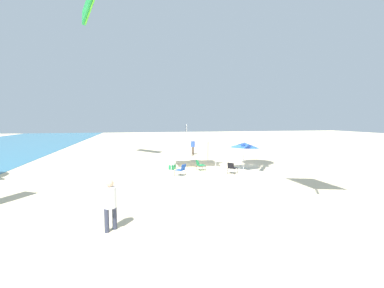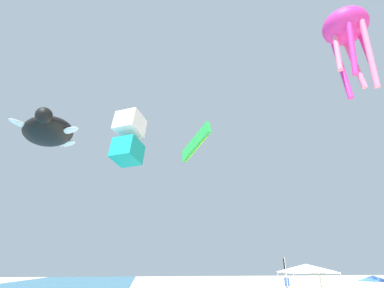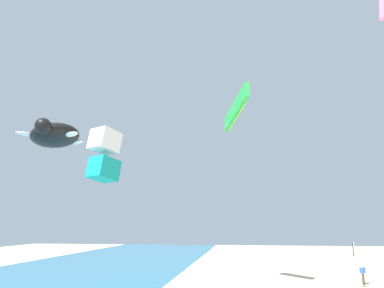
{
  "view_description": "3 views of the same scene",
  "coord_description": "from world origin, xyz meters",
  "views": [
    {
      "loc": [
        -19.22,
        7.88,
        3.81
      ],
      "look_at": [
        0.04,
        3.74,
        1.96
      ],
      "focal_mm": 24.3,
      "sensor_mm": 36.0,
      "label": 1
    },
    {
      "loc": [
        -20.22,
        15.78,
        2.76
      ],
      "look_at": [
        -2.63,
        12.93,
        10.4
      ],
      "focal_mm": 26.4,
      "sensor_mm": 36.0,
      "label": 2
    },
    {
      "loc": [
        -23.96,
        11.03,
        4.7
      ],
      "look_at": [
        -2.63,
        13.97,
        9.32
      ],
      "focal_mm": 34.62,
      "sensor_mm": 36.0,
      "label": 3
    }
  ],
  "objects": [
    {
      "name": "person_kite_handler",
      "position": [
        8.2,
        1.88,
        1.1
      ],
      "size": [
        0.48,
        0.45,
        1.88
      ],
      "rotation": [
        0.0,
        0.0,
        2.75
      ],
      "color": "brown",
      "rests_on": "ground"
    },
    {
      "name": "canopy_tent",
      "position": [
        1.33,
        3.53,
        2.49
      ],
      "size": [
        3.21,
        3.69,
        2.83
      ],
      "rotation": [
        0.0,
        0.0,
        -0.06
      ],
      "color": "#B7B7BC",
      "rests_on": "ground"
    },
    {
      "name": "kite_parafoil_green",
      "position": [
        4.6,
        11.39,
        13.68
      ],
      "size": [
        4.74,
        2.13,
        2.99
      ],
      "rotation": [
        0.0,
        0.0,
        0.41
      ],
      "color": "green"
    },
    {
      "name": "kite_turtle_black",
      "position": [
        -5.21,
        21.33,
        9.48
      ],
      "size": [
        4.02,
        3.55,
        1.6
      ],
      "rotation": [
        0.0,
        0.0,
        3.29
      ],
      "color": "black"
    },
    {
      "name": "banner_flag",
      "position": [
        5.8,
        3.05,
        2.03
      ],
      "size": [
        0.36,
        0.06,
        3.38
      ],
      "color": "silver",
      "rests_on": "ground"
    },
    {
      "name": "kite_box_white",
      "position": [
        -9.67,
        16.65,
        7.44
      ],
      "size": [
        1.44,
        1.39,
        2.2
      ],
      "rotation": [
        0.0,
        0.0,
        1.05
      ],
      "color": "white"
    }
  ]
}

